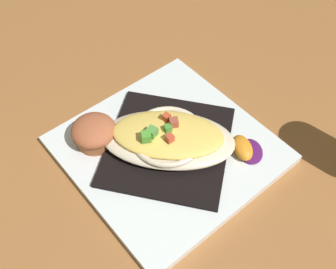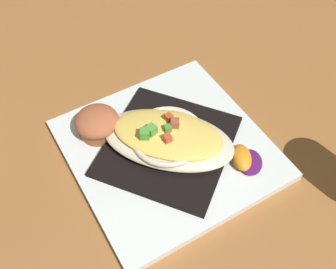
{
  "view_description": "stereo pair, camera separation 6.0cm",
  "coord_description": "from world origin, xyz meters",
  "px_view_note": "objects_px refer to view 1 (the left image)",
  "views": [
    {
      "loc": [
        0.24,
        -0.28,
        0.52
      ],
      "look_at": [
        0.0,
        0.0,
        0.04
      ],
      "focal_mm": 43.44,
      "sensor_mm": 36.0,
      "label": 1
    },
    {
      "loc": [
        0.28,
        -0.24,
        0.52
      ],
      "look_at": [
        0.0,
        0.0,
        0.04
      ],
      "focal_mm": 43.44,
      "sensor_mm": 36.0,
      "label": 2
    }
  ],
  "objects_px": {
    "gratin_dish": "(168,137)",
    "muffin": "(94,132)",
    "orange_garnish": "(245,149)",
    "square_plate": "(168,149)"
  },
  "relations": [
    {
      "from": "gratin_dish",
      "to": "orange_garnish",
      "type": "relative_size",
      "value": 3.38
    },
    {
      "from": "muffin",
      "to": "orange_garnish",
      "type": "height_order",
      "value": "muffin"
    },
    {
      "from": "gratin_dish",
      "to": "muffin",
      "type": "relative_size",
      "value": 3.37
    },
    {
      "from": "muffin",
      "to": "orange_garnish",
      "type": "bearing_deg",
      "value": 35.46
    },
    {
      "from": "square_plate",
      "to": "gratin_dish",
      "type": "bearing_deg",
      "value": -116.78
    },
    {
      "from": "square_plate",
      "to": "orange_garnish",
      "type": "xyz_separation_m",
      "value": [
        0.09,
        0.07,
        0.02
      ]
    },
    {
      "from": "square_plate",
      "to": "orange_garnish",
      "type": "relative_size",
      "value": 4.26
    },
    {
      "from": "gratin_dish",
      "to": "muffin",
      "type": "distance_m",
      "value": 0.11
    },
    {
      "from": "square_plate",
      "to": "orange_garnish",
      "type": "bearing_deg",
      "value": 35.47
    },
    {
      "from": "square_plate",
      "to": "muffin",
      "type": "height_order",
      "value": "muffin"
    }
  ]
}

